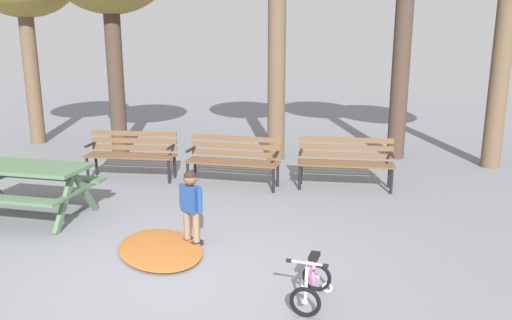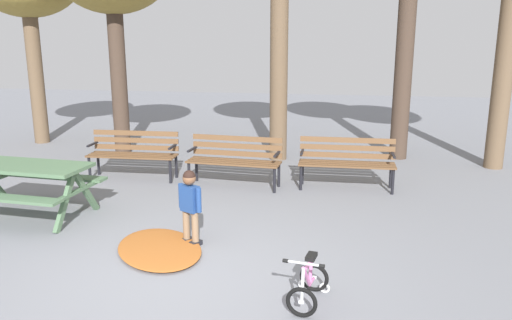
{
  "view_description": "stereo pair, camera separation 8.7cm",
  "coord_description": "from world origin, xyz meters",
  "px_view_note": "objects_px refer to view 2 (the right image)",
  "views": [
    {
      "loc": [
        1.62,
        -4.73,
        2.53
      ],
      "look_at": [
        0.54,
        2.05,
        0.85
      ],
      "focal_mm": 35.7,
      "sensor_mm": 36.0,
      "label": 1
    },
    {
      "loc": [
        1.71,
        -4.72,
        2.53
      ],
      "look_at": [
        0.54,
        2.05,
        0.85
      ],
      "focal_mm": 35.7,
      "sensor_mm": 36.0,
      "label": 2
    }
  ],
  "objects_px": {
    "child_standing": "(190,202)",
    "kids_bicycle": "(308,284)",
    "park_bench_left": "(235,157)",
    "picnic_table": "(26,176)",
    "park_bench_right": "(347,159)",
    "park_bench_far_left": "(134,151)"
  },
  "relations": [
    {
      "from": "park_bench_far_left",
      "to": "kids_bicycle",
      "type": "distance_m",
      "value": 5.27
    },
    {
      "from": "park_bench_far_left",
      "to": "park_bench_right",
      "type": "bearing_deg",
      "value": 0.15
    },
    {
      "from": "park_bench_far_left",
      "to": "park_bench_left",
      "type": "distance_m",
      "value": 1.92
    },
    {
      "from": "picnic_table",
      "to": "park_bench_right",
      "type": "relative_size",
      "value": 1.18
    },
    {
      "from": "park_bench_far_left",
      "to": "child_standing",
      "type": "relative_size",
      "value": 1.69
    },
    {
      "from": "park_bench_far_left",
      "to": "kids_bicycle",
      "type": "bearing_deg",
      "value": -49.1
    },
    {
      "from": "kids_bicycle",
      "to": "park_bench_right",
      "type": "bearing_deg",
      "value": 84.9
    },
    {
      "from": "child_standing",
      "to": "kids_bicycle",
      "type": "bearing_deg",
      "value": -37.88
    },
    {
      "from": "kids_bicycle",
      "to": "park_bench_far_left",
      "type": "bearing_deg",
      "value": 130.9
    },
    {
      "from": "picnic_table",
      "to": "child_standing",
      "type": "xyz_separation_m",
      "value": [
        2.6,
        -0.6,
        -0.04
      ]
    },
    {
      "from": "park_bench_far_left",
      "to": "picnic_table",
      "type": "bearing_deg",
      "value": -107.61
    },
    {
      "from": "park_bench_left",
      "to": "kids_bicycle",
      "type": "bearing_deg",
      "value": -68.01
    },
    {
      "from": "park_bench_left",
      "to": "park_bench_right",
      "type": "height_order",
      "value": "same"
    },
    {
      "from": "park_bench_right",
      "to": "child_standing",
      "type": "xyz_separation_m",
      "value": [
        -1.9,
        -2.79,
        0.04
      ]
    },
    {
      "from": "child_standing",
      "to": "kids_bicycle",
      "type": "xyz_separation_m",
      "value": [
        1.54,
        -1.2,
        -0.35
      ]
    },
    {
      "from": "picnic_table",
      "to": "kids_bicycle",
      "type": "xyz_separation_m",
      "value": [
        4.14,
        -1.79,
        -0.39
      ]
    },
    {
      "from": "picnic_table",
      "to": "park_bench_left",
      "type": "bearing_deg",
      "value": 37.68
    },
    {
      "from": "park_bench_far_left",
      "to": "park_bench_right",
      "type": "xyz_separation_m",
      "value": [
        3.8,
        0.01,
        0.0
      ]
    },
    {
      "from": "park_bench_left",
      "to": "child_standing",
      "type": "height_order",
      "value": "child_standing"
    },
    {
      "from": "park_bench_left",
      "to": "kids_bicycle",
      "type": "xyz_separation_m",
      "value": [
        1.54,
        -3.8,
        -0.31
      ]
    },
    {
      "from": "picnic_table",
      "to": "park_bench_left",
      "type": "relative_size",
      "value": 1.16
    },
    {
      "from": "park_bench_far_left",
      "to": "park_bench_left",
      "type": "relative_size",
      "value": 0.99
    }
  ]
}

